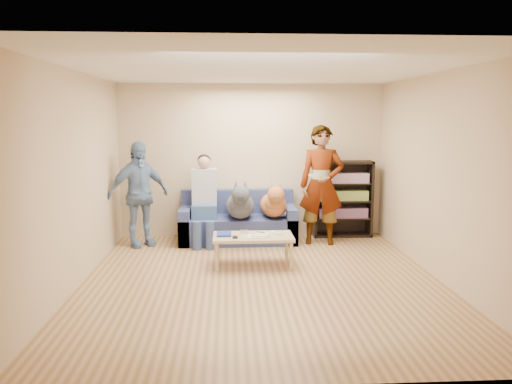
{
  "coord_description": "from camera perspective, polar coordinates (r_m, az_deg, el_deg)",
  "views": [
    {
      "loc": [
        -0.41,
        -6.02,
        2.03
      ],
      "look_at": [
        0.0,
        1.2,
        0.95
      ],
      "focal_mm": 35.0,
      "sensor_mm": 36.0,
      "label": 1
    }
  ],
  "objects": [
    {
      "name": "wall_left",
      "position": [
        6.34,
        -20.1,
        1.36
      ],
      "size": [
        0.0,
        5.0,
        5.0
      ],
      "primitive_type": "plane",
      "rotation": [
        1.57,
        0.0,
        1.57
      ],
      "color": "tan",
      "rests_on": "ground"
    },
    {
      "name": "notebook_blue",
      "position": [
        6.95,
        -3.67,
        -4.82
      ],
      "size": [
        0.2,
        0.26,
        0.03
      ],
      "primitive_type": "cube",
      "color": "navy",
      "rests_on": "coffee_table"
    },
    {
      "name": "coffee_table",
      "position": [
        6.92,
        -0.34,
        -5.36
      ],
      "size": [
        1.1,
        0.6,
        0.42
      ],
      "color": "#D0B280",
      "rests_on": "ground"
    },
    {
      "name": "ceiling",
      "position": [
        6.06,
        0.67,
        13.89
      ],
      "size": [
        5.0,
        5.0,
        0.0
      ],
      "primitive_type": "plane",
      "rotation": [
        3.14,
        0.0,
        0.0
      ],
      "color": "white",
      "rests_on": "ground"
    },
    {
      "name": "magazine",
      "position": [
        6.83,
        0.37,
        -4.96
      ],
      "size": [
        0.22,
        0.17,
        0.01
      ],
      "primitive_type": "cube",
      "color": "#C0BA99",
      "rests_on": "coffee_table"
    },
    {
      "name": "wall_front",
      "position": [
        3.62,
        3.35,
        -3.15
      ],
      "size": [
        4.5,
        0.0,
        4.5
      ],
      "primitive_type": "plane",
      "rotation": [
        -1.57,
        0.0,
        0.0
      ],
      "color": "tan",
      "rests_on": "ground"
    },
    {
      "name": "controller_a",
      "position": [
        7.02,
        1.91,
        -4.64
      ],
      "size": [
        0.04,
        0.13,
        0.03
      ],
      "primitive_type": "cube",
      "color": "white",
      "rests_on": "coffee_table"
    },
    {
      "name": "headphone_cup_b",
      "position": [
        6.98,
        1.28,
        -4.77
      ],
      "size": [
        0.07,
        0.07,
        0.02
      ],
      "primitive_type": "cylinder",
      "color": "white",
      "rests_on": "coffee_table"
    },
    {
      "name": "person_standing_right",
      "position": [
        8.07,
        7.48,
        0.79
      ],
      "size": [
        0.76,
        0.56,
        1.92
      ],
      "primitive_type": "imported",
      "rotation": [
        0.0,
        0.0,
        -0.16
      ],
      "color": "gray",
      "rests_on": "ground"
    },
    {
      "name": "camera_silver",
      "position": [
        7.01,
        -1.37,
        -4.57
      ],
      "size": [
        0.11,
        0.06,
        0.05
      ],
      "primitive_type": "cube",
      "color": "#B2B2B7",
      "rests_on": "coffee_table"
    },
    {
      "name": "bookshelf",
      "position": [
        8.69,
        9.83,
        -0.58
      ],
      "size": [
        1.0,
        0.34,
        1.3
      ],
      "color": "black",
      "rests_on": "ground"
    },
    {
      "name": "pen_orange",
      "position": [
        6.75,
        -0.44,
        -5.27
      ],
      "size": [
        0.13,
        0.06,
        0.01
      ],
      "primitive_type": "cylinder",
      "rotation": [
        0.0,
        1.57,
        0.35
      ],
      "color": "orange",
      "rests_on": "coffee_table"
    },
    {
      "name": "held_controller",
      "position": [
        7.82,
        6.34,
        1.89
      ],
      "size": [
        0.07,
        0.14,
        0.03
      ],
      "primitive_type": "cube",
      "rotation": [
        0.0,
        0.0,
        0.19
      ],
      "color": "silver",
      "rests_on": "person_standing_right"
    },
    {
      "name": "wall_right",
      "position": [
        6.63,
        20.46,
        1.63
      ],
      "size": [
        0.0,
        5.0,
        5.0
      ],
      "primitive_type": "plane",
      "rotation": [
        1.57,
        0.0,
        -1.57
      ],
      "color": "tan",
      "rests_on": "ground"
    },
    {
      "name": "ground",
      "position": [
        6.37,
        0.63,
        -10.1
      ],
      "size": [
        5.0,
        5.0,
        0.0
      ],
      "primitive_type": "plane",
      "color": "olive",
      "rests_on": "ground"
    },
    {
      "name": "dog_tan",
      "position": [
        8.09,
        2.04,
        -1.35
      ],
      "size": [
        0.43,
        1.18,
        0.63
      ],
      "color": "#AA5734",
      "rests_on": "sofa"
    },
    {
      "name": "papers",
      "position": [
        6.81,
        0.13,
        -5.11
      ],
      "size": [
        0.26,
        0.2,
        0.02
      ],
      "primitive_type": "cube",
      "color": "silver",
      "rests_on": "coffee_table"
    },
    {
      "name": "wall_back",
      "position": [
        8.56,
        -0.5,
        3.6
      ],
      "size": [
        4.5,
        0.0,
        4.5
      ],
      "primitive_type": "plane",
      "rotation": [
        1.57,
        0.0,
        0.0
      ],
      "color": "tan",
      "rests_on": "ground"
    },
    {
      "name": "wallet",
      "position": [
        6.78,
        -2.41,
        -5.18
      ],
      "size": [
        0.07,
        0.12,
        0.02
      ],
      "primitive_type": "cube",
      "color": "black",
      "rests_on": "coffee_table"
    },
    {
      "name": "person_standing_left",
      "position": [
        8.09,
        -13.27,
        -0.23
      ],
      "size": [
        1.05,
        0.86,
        1.67
      ],
      "primitive_type": "imported",
      "rotation": [
        0.0,
        0.0,
        0.56
      ],
      "color": "#7A93C3",
      "rests_on": "ground"
    },
    {
      "name": "person_seated",
      "position": [
        8.1,
        -5.93,
        -0.48
      ],
      "size": [
        0.4,
        0.73,
        1.47
      ],
      "color": "#3A5881",
      "rests_on": "sofa"
    },
    {
      "name": "dog_gray",
      "position": [
        7.98,
        -1.85,
        -1.38
      ],
      "size": [
        0.46,
        1.27,
        0.67
      ],
      "color": "#4C4E56",
      "rests_on": "sofa"
    },
    {
      "name": "sofa",
      "position": [
        8.31,
        -2.08,
        -3.67
      ],
      "size": [
        1.9,
        0.85,
        0.82
      ],
      "color": "#515B93",
      "rests_on": "ground"
    },
    {
      "name": "headphone_cup_a",
      "position": [
        6.9,
        1.33,
        -4.92
      ],
      "size": [
        0.07,
        0.07,
        0.02
      ],
      "primitive_type": "cylinder",
      "color": "silver",
      "rests_on": "coffee_table"
    },
    {
      "name": "controller_b",
      "position": [
        6.95,
        2.63,
        -4.78
      ],
      "size": [
        0.09,
        0.06,
        0.03
      ],
      "primitive_type": "cube",
      "color": "silver",
      "rests_on": "coffee_table"
    },
    {
      "name": "blanket",
      "position": [
        8.17,
        2.85,
        -2.28
      ],
      "size": [
        0.45,
        0.38,
        0.15
      ],
      "primitive_type": "ellipsoid",
      "color": "#A9A9AD",
      "rests_on": "sofa"
    },
    {
      "name": "pen_black",
      "position": [
        7.09,
        0.56,
        -4.6
      ],
      "size": [
        0.13,
        0.08,
        0.01
      ],
      "primitive_type": "cylinder",
      "rotation": [
        0.0,
        1.57,
        -0.52
      ],
      "color": "black",
      "rests_on": "coffee_table"
    }
  ]
}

